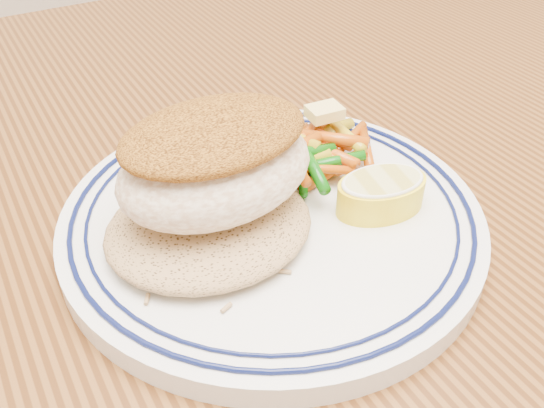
{
  "coord_description": "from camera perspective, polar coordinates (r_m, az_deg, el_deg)",
  "views": [
    {
      "loc": [
        -0.19,
        -0.26,
        0.99
      ],
      "look_at": [
        -0.05,
        -0.01,
        0.77
      ],
      "focal_mm": 40.0,
      "sensor_mm": 36.0,
      "label": 1
    }
  ],
  "objects": [
    {
      "name": "dining_table",
      "position": [
        0.47,
        4.54,
        -8.65
      ],
      "size": [
        1.5,
        0.9,
        0.75
      ],
      "color": "#48260E",
      "rests_on": "ground"
    },
    {
      "name": "plate",
      "position": [
        0.37,
        0.0,
        -1.28
      ],
      "size": [
        0.26,
        0.26,
        0.02
      ],
      "color": "silver",
      "rests_on": "dining_table"
    },
    {
      "name": "rice_pilaf",
      "position": [
        0.34,
        -5.96,
        -1.66
      ],
      "size": [
        0.12,
        0.11,
        0.02
      ],
      "primitive_type": "ellipsoid",
      "color": "#A78253",
      "rests_on": "plate"
    },
    {
      "name": "fish_fillet",
      "position": [
        0.33,
        -5.35,
        4.06
      ],
      "size": [
        0.12,
        0.09,
        0.06
      ],
      "color": "#F8E6CD",
      "rests_on": "rice_pilaf"
    },
    {
      "name": "vegetable_pile",
      "position": [
        0.4,
        3.77,
        5.33
      ],
      "size": [
        0.1,
        0.11,
        0.03
      ],
      "color": "#B64A09",
      "rests_on": "plate"
    },
    {
      "name": "butter_pat",
      "position": [
        0.41,
        4.97,
        8.62
      ],
      "size": [
        0.02,
        0.02,
        0.01
      ],
      "primitive_type": "cube",
      "rotation": [
        0.0,
        0.0,
        -0.08
      ],
      "color": "#FFE27C",
      "rests_on": "vegetable_pile"
    },
    {
      "name": "lemon_wedge",
      "position": [
        0.37,
        10.23,
        1.11
      ],
      "size": [
        0.06,
        0.06,
        0.02
      ],
      "color": "yellow",
      "rests_on": "plate"
    }
  ]
}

